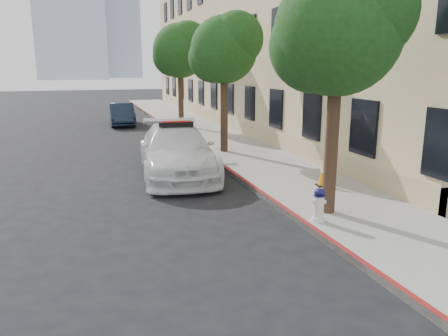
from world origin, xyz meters
TOP-DOWN VIEW (x-y plane):
  - ground at (0.00, 0.00)m, footprint 120.00×120.00m
  - sidewalk at (3.60, 10.00)m, footprint 3.20×50.00m
  - curb_strip at (2.06, 10.00)m, footprint 0.12×50.00m
  - building at (9.20, 15.00)m, footprint 8.00×36.00m
  - tower_right at (9.00, 135.00)m, footprint 14.00×14.00m
  - tree_near at (2.93, -2.01)m, footprint 2.92×2.82m
  - tree_mid at (2.93, 5.99)m, footprint 2.77×2.64m
  - tree_far at (2.93, 13.99)m, footprint 3.10×3.00m
  - police_car at (0.37, 3.25)m, footprint 2.84×5.83m
  - parked_car_mid at (0.78, 5.00)m, footprint 1.87×4.35m
  - parked_car_far at (-0.21, 16.68)m, footprint 1.52×4.06m
  - fire_hydrant at (2.35, -2.51)m, footprint 0.32×0.29m
  - traffic_cone at (3.97, 0.07)m, footprint 0.40×0.40m

SIDE VIEW (x-z plane):
  - ground at x=0.00m, z-range 0.00..0.00m
  - sidewalk at x=3.60m, z-range 0.00..0.15m
  - curb_strip at x=2.06m, z-range 0.00..0.15m
  - traffic_cone at x=3.97m, z-range 0.15..0.81m
  - fire_hydrant at x=2.35m, z-range 0.14..0.90m
  - parked_car_far at x=-0.21m, z-range 0.00..1.32m
  - parked_car_mid at x=0.78m, z-range 0.00..1.46m
  - police_car at x=0.37m, z-range -0.07..1.71m
  - tree_mid at x=2.93m, z-range 1.45..6.88m
  - tree_near at x=2.93m, z-range 1.46..7.08m
  - tree_far at x=2.93m, z-range 1.48..7.29m
  - building at x=9.20m, z-range 0.00..10.00m
  - tower_right at x=9.00m, z-range 0.00..44.00m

